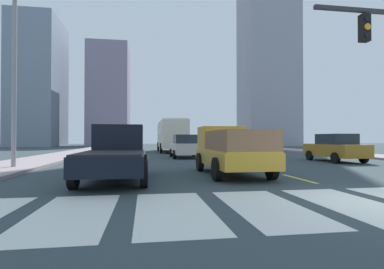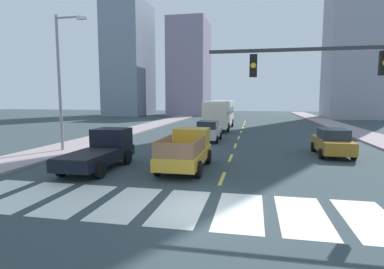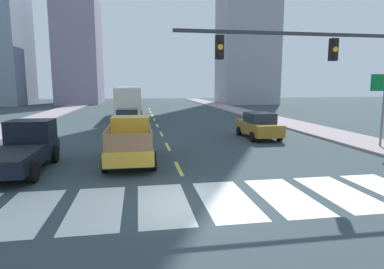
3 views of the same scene
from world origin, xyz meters
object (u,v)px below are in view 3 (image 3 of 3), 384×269
city_bus (129,100)px  sedan_far (128,120)px  traffic_signal_gantry (363,65)px  direction_sign_green (384,94)px  pickup_stakebed (130,141)px  pickup_dark (23,148)px  sedan_near_left (259,125)px

city_bus → sedan_far: size_ratio=2.45×
traffic_signal_gantry → direction_sign_green: 6.31m
sedan_far → traffic_signal_gantry: bearing=-56.5°
pickup_stakebed → direction_sign_green: size_ratio=1.24×
pickup_stakebed → traffic_signal_gantry: bearing=-20.8°
pickup_stakebed → pickup_dark: size_ratio=1.00×
pickup_stakebed → sedan_far: 10.37m
sedan_far → direction_sign_green: 17.29m
sedan_near_left → pickup_stakebed: bearing=-146.3°
pickup_dark → direction_sign_green: 18.26m
pickup_stakebed → pickup_dark: same height
pickup_stakebed → sedan_near_left: size_ratio=1.18×
city_bus → direction_sign_green: 24.62m
traffic_signal_gantry → direction_sign_green: (4.59, 4.15, -1.25)m
pickup_stakebed → city_bus: (-0.55, 20.64, 1.02)m
pickup_stakebed → sedan_near_left: 9.78m
traffic_signal_gantry → pickup_dark: bearing=168.9°
pickup_dark → city_bus: 21.93m
pickup_stakebed → sedan_far: pickup_stakebed is taller
sedan_far → direction_sign_green: size_ratio=1.05×
sedan_near_left → pickup_dark: bearing=-152.5°
pickup_stakebed → city_bus: size_ratio=0.48×
pickup_dark → traffic_signal_gantry: bearing=-11.8°
pickup_stakebed → sedan_near_left: pickup_stakebed is taller
pickup_stakebed → city_bus: 20.67m
pickup_stakebed → traffic_signal_gantry: 10.33m
city_bus → sedan_near_left: bearing=-58.1°
sedan_near_left → direction_sign_green: bearing=-38.3°
sedan_near_left → sedan_far: (-8.73, 5.21, 0.00)m
pickup_dark → traffic_signal_gantry: (13.48, -2.64, 3.36)m
pickup_stakebed → direction_sign_green: (13.69, 0.59, 2.10)m
pickup_stakebed → pickup_dark: (-4.38, -0.93, -0.02)m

